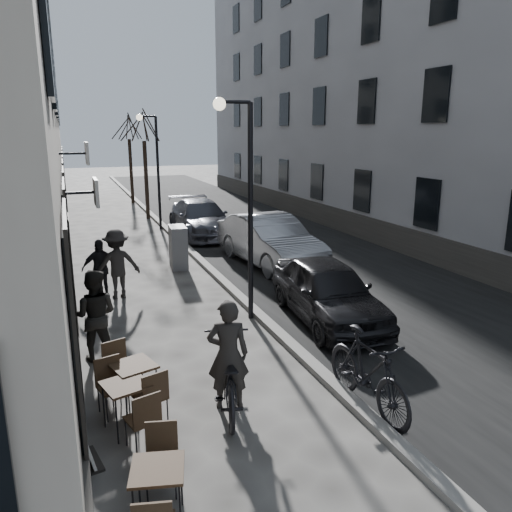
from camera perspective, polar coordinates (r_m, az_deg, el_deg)
ground at (r=7.49m, az=16.82°, el=-22.52°), size 120.00×120.00×0.00m
road at (r=22.48m, az=-0.19°, el=2.87°), size 7.30×60.00×0.00m
kerb at (r=21.49m, az=-9.35°, el=2.31°), size 0.25×60.00×0.12m
building_right at (r=25.29m, az=12.39°, el=22.03°), size 4.00×35.00×16.00m
streetlamp_near at (r=11.34m, az=-1.47°, el=7.86°), size 0.90×0.28×5.09m
streetlamp_far at (r=22.98m, az=-11.62°, el=10.78°), size 0.90×0.28×5.09m
tree_near at (r=25.92m, az=-12.75°, el=14.40°), size 2.40×2.40×5.70m
tree_far at (r=31.87m, az=-14.38°, el=14.20°), size 2.40×2.40×5.70m
bistro_set_a at (r=6.35m, az=-11.09°, el=-24.72°), size 0.74×1.51×0.86m
bistro_set_b at (r=8.00m, az=-14.57°, el=-15.82°), size 0.83×1.58×0.90m
bistro_set_c at (r=8.51m, az=-13.76°, el=-13.78°), size 0.88×1.62×0.92m
sign_board at (r=7.48m, az=-19.38°, el=-18.86°), size 0.47×0.66×1.05m
utility_cabinet at (r=16.52m, az=-8.88°, el=1.01°), size 0.57×0.96×1.39m
bicycle at (r=8.30m, az=-3.18°, el=-13.41°), size 1.27×2.27×1.13m
cyclist_rider at (r=8.14m, az=-3.22°, el=-11.18°), size 0.76×0.60×1.84m
pedestrian_near at (r=10.25m, az=-17.93°, el=-6.45°), size 1.06×0.93×1.83m
pedestrian_mid at (r=13.85m, az=-15.59°, el=-0.87°), size 1.27×0.80×1.87m
pedestrian_far at (r=13.98m, az=-17.41°, el=-1.40°), size 0.98×0.47×1.62m
car_near at (r=11.92m, az=8.23°, el=-3.96°), size 2.09×4.40×1.45m
car_mid at (r=16.65m, az=1.60°, el=1.77°), size 2.24×5.20×1.67m
car_far at (r=21.61m, az=-6.31°, el=4.33°), size 2.11×5.14×1.49m
moped at (r=8.38m, az=12.65°, el=-12.82°), size 0.69×2.19×1.30m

